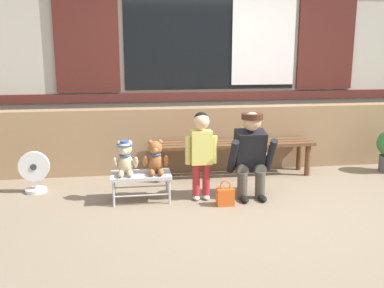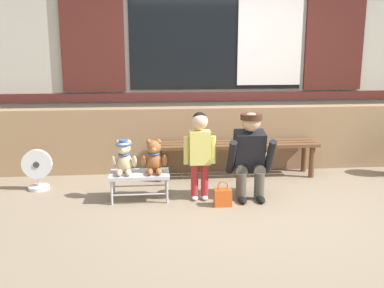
{
  "view_description": "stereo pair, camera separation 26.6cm",
  "coord_description": "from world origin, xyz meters",
  "px_view_note": "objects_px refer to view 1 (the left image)",
  "views": [
    {
      "loc": [
        -1.2,
        -4.19,
        1.6
      ],
      "look_at": [
        -0.47,
        0.54,
        0.55
      ],
      "focal_mm": 40.55,
      "sensor_mm": 36.0,
      "label": 1
    },
    {
      "loc": [
        -0.94,
        -4.23,
        1.6
      ],
      "look_at": [
        -0.47,
        0.54,
        0.55
      ],
      "focal_mm": 40.55,
      "sensor_mm": 36.0,
      "label": 2
    }
  ],
  "objects_px": {
    "teddy_bear_with_hat": "(125,158)",
    "floor_fan": "(35,172)",
    "small_display_bench": "(141,177)",
    "handbag_on_ground": "(225,196)",
    "adult_crouching": "(251,154)",
    "teddy_bear_plain": "(155,158)",
    "child_standing": "(201,146)",
    "wooden_bench_long": "(232,147)"
  },
  "relations": [
    {
      "from": "teddy_bear_with_hat",
      "to": "child_standing",
      "type": "bearing_deg",
      "value": -4.43
    },
    {
      "from": "wooden_bench_long",
      "to": "child_standing",
      "type": "bearing_deg",
      "value": -123.4
    },
    {
      "from": "teddy_bear_with_hat",
      "to": "small_display_bench",
      "type": "bearing_deg",
      "value": -0.77
    },
    {
      "from": "teddy_bear_with_hat",
      "to": "adult_crouching",
      "type": "distance_m",
      "value": 1.36
    },
    {
      "from": "teddy_bear_plain",
      "to": "handbag_on_ground",
      "type": "xyz_separation_m",
      "value": [
        0.7,
        -0.29,
        -0.37
      ]
    },
    {
      "from": "wooden_bench_long",
      "to": "child_standing",
      "type": "distance_m",
      "value": 1.02
    },
    {
      "from": "small_display_bench",
      "to": "teddy_bear_with_hat",
      "type": "bearing_deg",
      "value": 179.23
    },
    {
      "from": "small_display_bench",
      "to": "floor_fan",
      "type": "distance_m",
      "value": 1.26
    },
    {
      "from": "wooden_bench_long",
      "to": "child_standing",
      "type": "height_order",
      "value": "child_standing"
    },
    {
      "from": "floor_fan",
      "to": "adult_crouching",
      "type": "bearing_deg",
      "value": -11.82
    },
    {
      "from": "wooden_bench_long",
      "to": "handbag_on_ground",
      "type": "height_order",
      "value": "wooden_bench_long"
    },
    {
      "from": "handbag_on_ground",
      "to": "child_standing",
      "type": "bearing_deg",
      "value": 133.69
    },
    {
      "from": "wooden_bench_long",
      "to": "teddy_bear_plain",
      "type": "height_order",
      "value": "teddy_bear_plain"
    },
    {
      "from": "teddy_bear_plain",
      "to": "child_standing",
      "type": "relative_size",
      "value": 0.38
    },
    {
      "from": "small_display_bench",
      "to": "teddy_bear_with_hat",
      "type": "height_order",
      "value": "teddy_bear_with_hat"
    },
    {
      "from": "child_standing",
      "to": "adult_crouching",
      "type": "distance_m",
      "value": 0.56
    },
    {
      "from": "child_standing",
      "to": "floor_fan",
      "type": "distance_m",
      "value": 1.93
    },
    {
      "from": "teddy_bear_with_hat",
      "to": "floor_fan",
      "type": "distance_m",
      "value": 1.14
    },
    {
      "from": "child_standing",
      "to": "floor_fan",
      "type": "bearing_deg",
      "value": 164.44
    },
    {
      "from": "teddy_bear_with_hat",
      "to": "floor_fan",
      "type": "bearing_deg",
      "value": 156.38
    },
    {
      "from": "teddy_bear_with_hat",
      "to": "handbag_on_ground",
      "type": "bearing_deg",
      "value": -15.8
    },
    {
      "from": "teddy_bear_plain",
      "to": "small_display_bench",
      "type": "bearing_deg",
      "value": -179.49
    },
    {
      "from": "floor_fan",
      "to": "handbag_on_ground",
      "type": "bearing_deg",
      "value": -19.8
    },
    {
      "from": "small_display_bench",
      "to": "teddy_bear_plain",
      "type": "relative_size",
      "value": 1.76
    },
    {
      "from": "teddy_bear_with_hat",
      "to": "wooden_bench_long",
      "type": "bearing_deg",
      "value": 29.52
    },
    {
      "from": "teddy_bear_plain",
      "to": "handbag_on_ground",
      "type": "height_order",
      "value": "teddy_bear_plain"
    },
    {
      "from": "teddy_bear_plain",
      "to": "handbag_on_ground",
      "type": "bearing_deg",
      "value": -22.34
    },
    {
      "from": "wooden_bench_long",
      "to": "teddy_bear_with_hat",
      "type": "height_order",
      "value": "teddy_bear_with_hat"
    },
    {
      "from": "teddy_bear_with_hat",
      "to": "handbag_on_ground",
      "type": "distance_m",
      "value": 1.13
    },
    {
      "from": "adult_crouching",
      "to": "floor_fan",
      "type": "bearing_deg",
      "value": 168.18
    },
    {
      "from": "adult_crouching",
      "to": "floor_fan",
      "type": "height_order",
      "value": "adult_crouching"
    },
    {
      "from": "small_display_bench",
      "to": "floor_fan",
      "type": "bearing_deg",
      "value": 159.2
    },
    {
      "from": "teddy_bear_with_hat",
      "to": "child_standing",
      "type": "height_order",
      "value": "child_standing"
    },
    {
      "from": "teddy_bear_with_hat",
      "to": "handbag_on_ground",
      "type": "xyz_separation_m",
      "value": [
        1.02,
        -0.29,
        -0.38
      ]
    },
    {
      "from": "wooden_bench_long",
      "to": "floor_fan",
      "type": "height_order",
      "value": "floor_fan"
    },
    {
      "from": "handbag_on_ground",
      "to": "floor_fan",
      "type": "height_order",
      "value": "floor_fan"
    },
    {
      "from": "small_display_bench",
      "to": "floor_fan",
      "type": "height_order",
      "value": "floor_fan"
    },
    {
      "from": "wooden_bench_long",
      "to": "small_display_bench",
      "type": "distance_m",
      "value": 1.42
    },
    {
      "from": "adult_crouching",
      "to": "teddy_bear_plain",
      "type": "bearing_deg",
      "value": 177.19
    },
    {
      "from": "child_standing",
      "to": "floor_fan",
      "type": "relative_size",
      "value": 2.0
    },
    {
      "from": "child_standing",
      "to": "handbag_on_ground",
      "type": "height_order",
      "value": "child_standing"
    },
    {
      "from": "teddy_bear_with_hat",
      "to": "teddy_bear_plain",
      "type": "distance_m",
      "value": 0.32
    }
  ]
}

